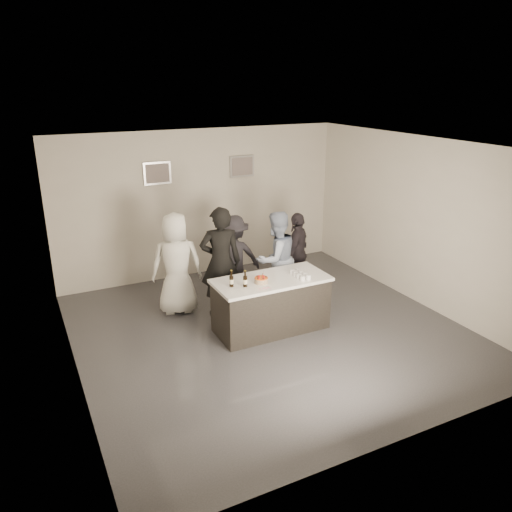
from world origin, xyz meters
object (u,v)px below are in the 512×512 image
object	(u,v)px
beer_bottle_a	(231,279)
person_guest_back	(234,258)
cake	(261,281)
person_main_black	(221,262)
beer_bottle_b	(245,279)
person_main_blue	(276,259)
person_guest_right	(297,253)
bar_counter	(271,304)
person_guest_left	(177,264)

from	to	relation	value
beer_bottle_a	person_guest_back	distance (m)	1.60
cake	person_main_black	size ratio (longest dim) A/B	0.11
beer_bottle_b	person_main_blue	xyz separation A→B (m)	(1.06, 0.96, -0.16)
cake	person_main_blue	size ratio (longest dim) A/B	0.12
person_main_blue	person_guest_back	xyz separation A→B (m)	(-0.58, 0.57, -0.07)
cake	person_guest_right	size ratio (longest dim) A/B	0.14
cake	bar_counter	bearing A→B (deg)	20.72
beer_bottle_a	person_guest_back	size ratio (longest dim) A/B	0.16
person_guest_right	beer_bottle_a	bearing A→B (deg)	-8.91
beer_bottle_b	person_guest_back	world-z (taller)	person_guest_back
person_guest_left	person_guest_back	bearing A→B (deg)	-160.44
bar_counter	person_guest_left	size ratio (longest dim) A/B	1.03
cake	person_main_blue	world-z (taller)	person_main_blue
beer_bottle_b	person_guest_left	distance (m)	1.57
beer_bottle_a	person_guest_right	xyz separation A→B (m)	(1.90, 1.20, -0.25)
person_guest_back	beer_bottle_a	bearing A→B (deg)	70.70
person_guest_back	beer_bottle_b	bearing A→B (deg)	78.23
bar_counter	person_guest_back	distance (m)	1.47
beer_bottle_a	beer_bottle_b	xyz separation A→B (m)	(0.19, -0.10, 0.00)
beer_bottle_a	person_main_blue	size ratio (longest dim) A/B	0.15
person_guest_right	bar_counter	bearing A→B (deg)	3.54
cake	person_guest_right	xyz separation A→B (m)	(1.42, 1.28, -0.15)
beer_bottle_a	person_main_black	bearing A→B (deg)	77.71
bar_counter	person_guest_right	xyz separation A→B (m)	(1.20, 1.19, 0.33)
person_main_black	person_guest_right	distance (m)	1.74
cake	person_guest_back	xyz separation A→B (m)	(0.19, 1.51, -0.14)
beer_bottle_b	beer_bottle_a	bearing A→B (deg)	151.95
bar_counter	person_main_blue	world-z (taller)	person_main_blue
cake	person_main_black	distance (m)	1.02
beer_bottle_b	person_guest_right	xyz separation A→B (m)	(1.71, 1.30, -0.25)
person_main_black	person_guest_back	distance (m)	0.73
bar_counter	person_guest_left	distance (m)	1.81
beer_bottle_a	beer_bottle_b	world-z (taller)	same
cake	beer_bottle_a	xyz separation A→B (m)	(-0.48, 0.07, 0.09)
beer_bottle_a	person_guest_right	distance (m)	2.26
beer_bottle_a	beer_bottle_b	distance (m)	0.21
person_guest_left	person_guest_right	world-z (taller)	person_guest_left
cake	person_main_black	xyz separation A→B (m)	(-0.28, 0.98, 0.03)
beer_bottle_a	person_main_black	world-z (taller)	person_main_black
person_guest_right	person_guest_back	world-z (taller)	person_guest_back
bar_counter	person_guest_back	bearing A→B (deg)	91.11
cake	person_guest_back	distance (m)	1.53
person_guest_back	person_guest_left	bearing A→B (deg)	10.92
cake	beer_bottle_a	world-z (taller)	beer_bottle_a
cake	beer_bottle_b	size ratio (longest dim) A/B	0.82
person_main_black	person_guest_right	bearing A→B (deg)	-152.82
person_guest_left	bar_counter	bearing A→B (deg)	145.25
person_main_blue	person_guest_back	world-z (taller)	person_main_blue
beer_bottle_a	person_main_blue	xyz separation A→B (m)	(1.25, 0.86, -0.16)
person_main_black	person_guest_back	bearing A→B (deg)	-114.32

